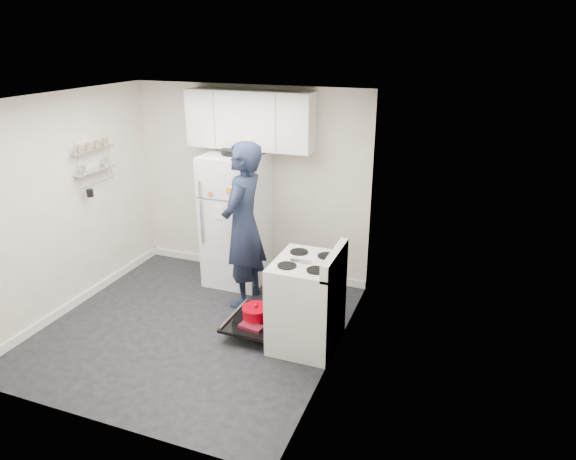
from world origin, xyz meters
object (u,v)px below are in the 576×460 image
at_px(refrigerator, 236,219).
at_px(person, 243,225).
at_px(open_oven_door, 255,317).
at_px(electric_range, 306,303).

relative_size(refrigerator, person, 0.89).
bearing_deg(person, refrigerator, -145.81).
relative_size(open_oven_door, refrigerator, 0.41).
distance_m(open_oven_door, person, 1.08).
distance_m(refrigerator, person, 0.61).
bearing_deg(refrigerator, electric_range, -39.90).
height_order(refrigerator, person, person).
distance_m(electric_range, open_oven_door, 0.64).
xyz_separation_m(refrigerator, person, (0.34, -0.49, 0.13)).
bearing_deg(electric_range, open_oven_door, -179.94).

